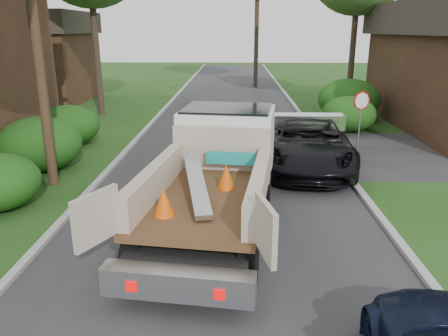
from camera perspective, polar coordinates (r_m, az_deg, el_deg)
ground at (r=9.32m, az=-0.62°, el=-12.81°), size 120.00×120.00×0.00m
road at (r=18.64m, az=0.52°, el=2.94°), size 8.00×90.00×0.02m
curb_left at (r=19.14m, az=-11.86°, el=3.12°), size 0.20×90.00×0.12m
curb_right at (r=19.01m, az=12.99°, el=2.94°), size 0.20×90.00×0.12m
stop_sign at (r=17.96m, az=17.44°, el=7.36°), size 0.71×0.32×2.48m
utility_pole at (r=14.25m, az=-23.68°, el=18.03°), size 2.42×1.25×10.00m
house_left_far at (r=33.10m, az=-23.81°, el=13.26°), size 7.56×7.56×6.00m
hedge_left_b at (r=16.49m, az=-22.95°, el=2.92°), size 2.86×2.86×1.87m
hedge_left_c at (r=19.77m, az=-19.68°, el=5.27°), size 2.60×2.60×1.70m
hedge_right_a at (r=22.08m, az=16.01°, el=6.82°), size 2.60×2.60×1.70m
hedge_right_b at (r=25.08m, az=15.98°, el=8.63°), size 3.38×3.38×2.21m
flatbed_truck at (r=11.23m, az=-0.52°, el=0.69°), size 3.80×7.35×2.67m
black_pickup at (r=15.87m, az=11.08°, el=3.30°), size 3.78×6.74×1.78m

